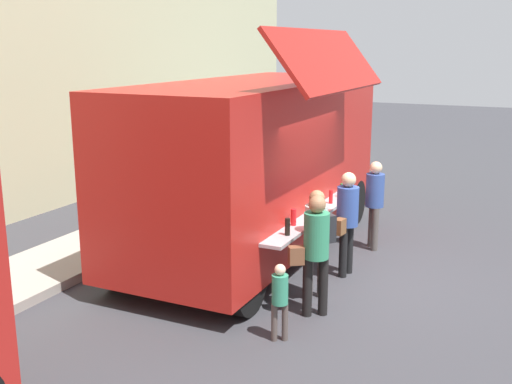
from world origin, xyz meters
TOP-DOWN VIEW (x-y plane):
  - ground_plane at (0.00, 0.00)m, footprint 60.00×60.00m
  - food_truck_main at (0.49, 1.94)m, footprint 6.38×3.11m
  - trash_bin at (4.72, 4.27)m, footprint 0.60×0.60m
  - customer_front_ordering at (0.02, 0.13)m, footprint 0.56×0.34m
  - customer_mid_with_backpack at (-1.09, 0.23)m, footprint 0.49×0.51m
  - customer_rear_waiting at (-1.62, 0.06)m, footprint 0.45×0.52m
  - customer_extra_browsing at (1.51, 0.08)m, footprint 0.33×0.33m
  - child_near_queue at (-2.51, 0.19)m, footprint 0.21×0.21m

SIDE VIEW (x-z plane):
  - ground_plane at x=0.00m, z-range 0.00..0.00m
  - trash_bin at x=4.72m, z-range 0.00..1.04m
  - child_near_queue at x=-2.51m, z-range 0.10..1.11m
  - customer_extra_browsing at x=1.51m, z-range 0.16..1.77m
  - customer_mid_with_backpack at x=-1.09m, z-range 0.18..1.81m
  - customer_front_ordering at x=0.02m, z-range 0.16..1.84m
  - customer_rear_waiting at x=-1.62m, z-range 0.16..1.85m
  - food_truck_main at x=0.49m, z-range -0.28..3.57m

